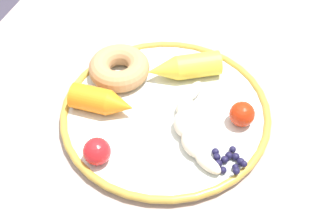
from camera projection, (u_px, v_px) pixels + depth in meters
The scene contains 9 objects.
dining_table at pixel (168, 148), 0.83m from camera, with size 1.17×0.77×0.77m.
plate at pixel (168, 113), 0.74m from camera, with size 0.33×0.33×0.02m.
banana at pixel (190, 125), 0.71m from camera, with size 0.17×0.10×0.03m.
carrot_orange at pixel (103, 101), 0.73m from camera, with size 0.04×0.10×0.04m.
carrot_yellow at pixel (184, 67), 0.78m from camera, with size 0.10×0.13×0.04m.
donut at pixel (119, 68), 0.78m from camera, with size 0.10×0.10×0.04m, color tan.
blueberry_pile at pixel (226, 161), 0.67m from camera, with size 0.05×0.06×0.02m.
tomato_near at pixel (97, 151), 0.66m from camera, with size 0.04×0.04×0.04m, color red.
tomato_mid at pixel (242, 114), 0.71m from camera, with size 0.04×0.04×0.04m, color red.
Camera 1 is at (-0.47, -0.16, 1.34)m, focal length 49.99 mm.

